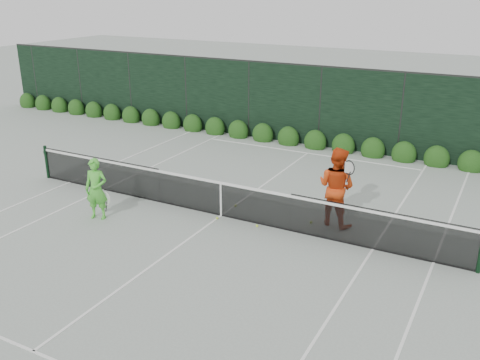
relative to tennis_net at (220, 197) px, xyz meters
The scene contains 8 objects.
ground 0.53m from the tennis_net, ahead, with size 80.00×80.00×0.00m, color gray.
tennis_net is the anchor object (origin of this frame).
player_woman 3.24m from the tennis_net, 149.46° to the right, with size 0.70×0.56×1.64m.
player_man 3.06m from the tennis_net, 17.97° to the left, with size 1.16×0.99×2.06m.
court_lines 0.53m from the tennis_net, ahead, with size 11.03×23.83×0.01m.
windscreen_fence 2.88m from the tennis_net, 89.49° to the right, with size 32.00×21.07×3.06m.
hedge_row 7.16m from the tennis_net, 89.80° to the left, with size 31.66×0.65×0.94m.
tennis_balls 1.07m from the tennis_net, 14.81° to the left, with size 2.36×1.03×0.07m.
Camera 1 is at (6.62, -11.37, 5.86)m, focal length 40.00 mm.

